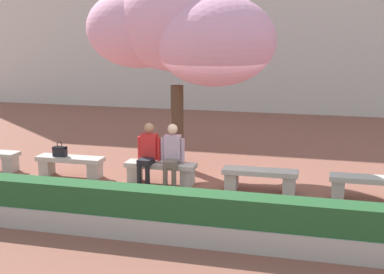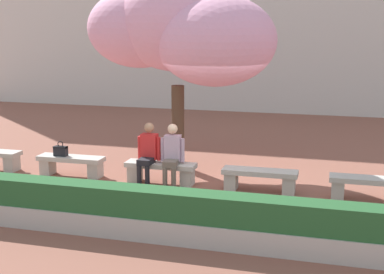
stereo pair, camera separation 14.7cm
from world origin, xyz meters
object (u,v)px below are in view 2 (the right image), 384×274
Objects in this scene: stone_bench_near_west at (71,163)px; stone_bench_center at (161,170)px; cherry_tree_main at (182,31)px; stone_bench_near_east at (260,177)px; stone_bench_east_end at (370,185)px; person_seated_left at (148,151)px; handbag at (61,150)px; person_seated_right at (172,153)px.

stone_bench_near_west is 1.00× the size of stone_bench_center.
cherry_tree_main reaches higher than stone_bench_near_west.
stone_bench_east_end is (2.11, 0.00, 0.00)m from stone_bench_near_east.
stone_bench_near_west is 1.17× the size of person_seated_left.
stone_bench_near_west and stone_bench_east_end have the same top height.
stone_bench_near_west is 2.11m from stone_bench_center.
person_seated_left is at bearing -168.38° from stone_bench_center.
handbag is (-6.56, -0.03, 0.29)m from stone_bench_east_end.
stone_bench_center and stone_bench_east_end have the same top height.
person_seated_left is (-2.37, -0.05, 0.40)m from stone_bench_near_east.
stone_bench_center is 4.22m from stone_bench_east_end.
cherry_tree_main is at bearing 146.57° from stone_bench_near_east.
stone_bench_near_west is 2.41m from person_seated_right.
stone_bench_center is at bearing 0.00° from stone_bench_near_west.
person_seated_right is at bearing -11.13° from stone_bench_center.
person_seated_left and person_seated_right have the same top height.
person_seated_right reaches higher than stone_bench_near_east.
person_seated_left is at bearing -1.66° from stone_bench_near_west.
person_seated_left reaches higher than stone_bench_east_end.
person_seated_left is 3.81× the size of handbag.
person_seated_right is (-3.95, -0.05, 0.40)m from stone_bench_east_end.
person_seated_left is 2.86m from cherry_tree_main.
stone_bench_near_east is 1.17× the size of person_seated_left.
person_seated_left is (-4.48, -0.05, 0.40)m from stone_bench_east_end.
person_seated_right is at bearing -82.15° from cherry_tree_main.
person_seated_left is at bearing -0.73° from handbag.
stone_bench_near_west is 1.00× the size of stone_bench_east_end.
person_seated_right reaches higher than stone_bench_near_west.
stone_bench_near_west and stone_bench_center have the same top height.
handbag is at bearing -179.65° from stone_bench_near_east.
stone_bench_near_east is 4.46m from handbag.
person_seated_right is 0.29× the size of cherry_tree_main.
stone_bench_center is 1.17× the size of person_seated_right.
stone_bench_near_west is 1.00× the size of stone_bench_near_east.
handbag is (-0.23, -0.03, 0.29)m from stone_bench_near_west.
handbag is (-2.61, 0.03, -0.12)m from person_seated_right.
stone_bench_near_east is at bearing 1.29° from person_seated_left.
stone_bench_east_end is 5.22m from cherry_tree_main.
person_seated_right is 3.81× the size of handbag.
stone_bench_east_end is 4.50m from person_seated_left.
person_seated_left is at bearing -179.94° from person_seated_right.
stone_bench_east_end is (6.33, 0.00, 0.00)m from stone_bench_near_west.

